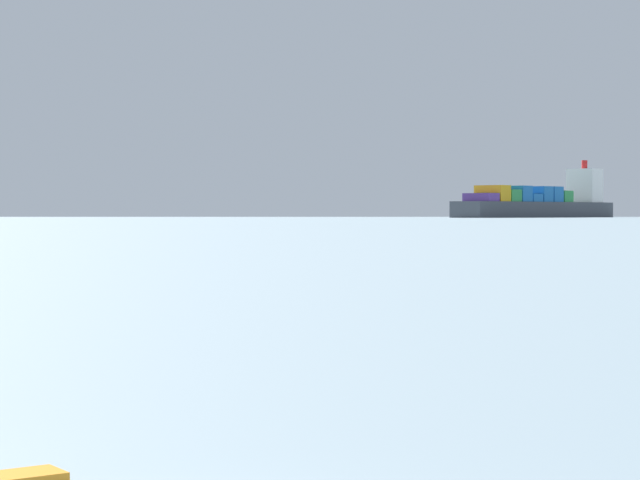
{
  "coord_description": "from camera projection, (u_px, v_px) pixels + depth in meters",
  "views": [
    {
      "loc": [
        1.47,
        -10.32,
        2.91
      ],
      "look_at": [
        2.51,
        15.42,
        2.37
      ],
      "focal_mm": 71.39,
      "sensor_mm": 36.0,
      "label": 1
    }
  ],
  "objects": [
    {
      "name": "cargo_ship",
      "position": [
        538.0,
        203.0,
        852.69
      ],
      "size": [
        129.98,
        127.26,
        40.09
      ],
      "rotation": [
        0.0,
        0.0,
        3.91
      ],
      "color": "#3F444C",
      "rests_on": "ground_plane"
    }
  ]
}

